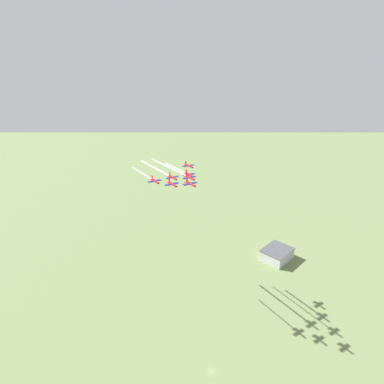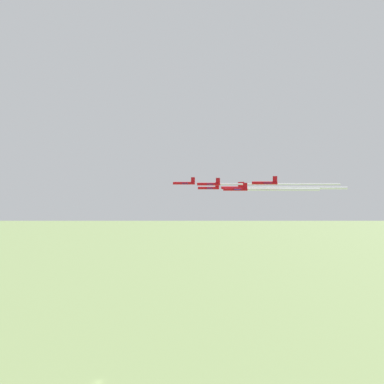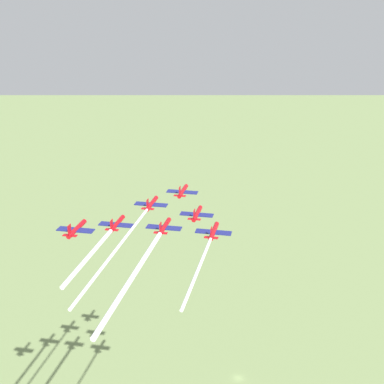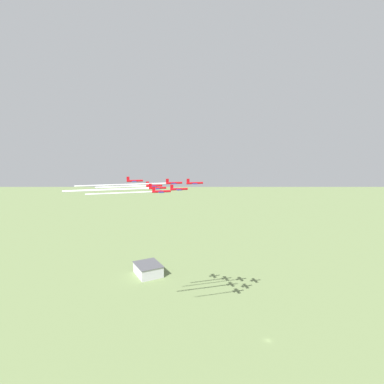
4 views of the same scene
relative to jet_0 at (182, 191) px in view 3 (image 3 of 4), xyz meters
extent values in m
plane|color=#6B7F4C|center=(25.35, 43.43, -107.58)|extent=(3000.00, 3000.00, 0.00)
cylinder|color=#B20C14|center=(0.09, 0.42, -0.05)|extent=(3.58, 10.65, 1.30)
cube|color=navy|center=(-0.06, -0.28, -0.05)|extent=(10.30, 4.93, 0.21)
cube|color=#B20C14|center=(-0.86, -3.85, 1.57)|extent=(0.57, 1.88, 2.60)
cube|color=#B20C14|center=(-0.86, -3.85, -0.05)|extent=(3.97, 2.09, 0.14)
cylinder|color=#B20C14|center=(-9.32, -9.65, -0.40)|extent=(3.58, 10.65, 1.30)
cube|color=navy|center=(-9.47, -10.35, -0.40)|extent=(10.30, 4.93, 0.21)
cube|color=#B20C14|center=(-10.27, -13.92, 1.22)|extent=(0.57, 1.88, 2.60)
cube|color=#B20C14|center=(-10.27, -13.92, -0.40)|extent=(3.97, 2.09, 0.14)
cylinder|color=#B20C14|center=(4.32, -12.70, -2.55)|extent=(3.58, 10.65, 1.30)
cube|color=navy|center=(4.17, -13.39, -2.55)|extent=(10.30, 4.93, 0.21)
cube|color=#B20C14|center=(3.37, -16.96, -0.93)|extent=(0.57, 1.88, 2.60)
cube|color=#B20C14|center=(3.37, -16.96, -2.55)|extent=(3.97, 2.09, 0.14)
cylinder|color=#B20C14|center=(-18.72, -19.72, -2.63)|extent=(3.58, 10.65, 1.30)
cube|color=navy|center=(-18.88, -20.42, -2.63)|extent=(10.30, 4.93, 0.21)
cube|color=#B20C14|center=(-19.68, -23.99, -1.01)|extent=(0.57, 1.88, 2.60)
cube|color=#B20C14|center=(-19.68, -23.99, -2.63)|extent=(3.97, 2.09, 0.14)
cylinder|color=#B20C14|center=(-5.09, -22.77, -2.33)|extent=(3.58, 10.65, 1.30)
cube|color=navy|center=(-5.24, -23.46, -2.33)|extent=(10.30, 4.93, 0.21)
cube|color=#B20C14|center=(-6.04, -27.03, -0.71)|extent=(0.57, 1.88, 2.60)
cube|color=#B20C14|center=(-6.04, -27.03, -2.33)|extent=(3.97, 2.09, 0.14)
cylinder|color=#B20C14|center=(8.55, -25.82, -2.49)|extent=(3.58, 10.65, 1.30)
cube|color=navy|center=(8.40, -26.51, -2.49)|extent=(10.30, 4.93, 0.21)
cube|color=#B20C14|center=(7.60, -30.08, -0.86)|extent=(0.57, 1.88, 2.60)
cube|color=#B20C14|center=(7.60, -30.08, -2.49)|extent=(3.97, 2.09, 0.14)
cylinder|color=#B20C14|center=(-28.13, -29.79, 0.24)|extent=(3.58, 10.65, 1.30)
cube|color=navy|center=(-28.29, -30.49, 0.24)|extent=(10.30, 4.93, 0.21)
cube|color=#B20C14|center=(-29.08, -34.06, 1.86)|extent=(0.57, 1.88, 2.60)
cube|color=#B20C14|center=(-29.08, -34.06, 0.24)|extent=(3.97, 2.09, 0.14)
cylinder|color=white|center=(-16.46, -41.65, -0.40)|extent=(12.72, 53.78, 0.76)
cylinder|color=white|center=(-23.33, -40.36, -2.63)|extent=(7.98, 31.14, 1.11)
cylinder|color=white|center=(-11.56, -51.75, -2.33)|extent=(11.79, 47.85, 1.19)
cylinder|color=white|center=(3.51, -48.41, -2.49)|extent=(8.53, 34.99, 0.77)
camera|label=1|loc=(129.43, 129.41, 64.36)|focal=28.00mm
camera|label=2|loc=(-178.70, 28.40, 1.49)|focal=35.00mm
camera|label=3|loc=(0.00, -160.36, 56.91)|focal=50.00mm
camera|label=4|loc=(164.83, -89.94, 22.12)|focal=28.00mm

